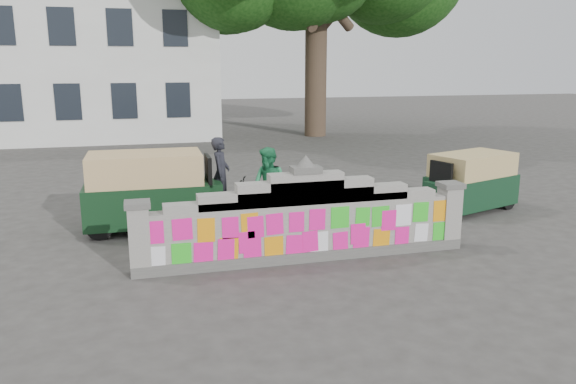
% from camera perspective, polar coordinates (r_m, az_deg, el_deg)
% --- Properties ---
extents(ground, '(100.00, 100.00, 0.00)m').
position_cam_1_polar(ground, '(10.75, 1.75, -6.86)').
color(ground, '#383533').
rests_on(ground, ground).
extents(parapet_wall, '(6.48, 0.44, 2.01)m').
position_cam_1_polar(parapet_wall, '(10.52, 1.79, -3.02)').
color(parapet_wall, '#4C4C49').
rests_on(parapet_wall, ground).
extents(building, '(16.00, 10.00, 8.90)m').
position_cam_1_polar(building, '(31.92, -23.01, 12.58)').
color(building, silver).
rests_on(building, ground).
extents(cyclist_bike, '(2.06, 1.30, 1.02)m').
position_cam_1_polar(cyclist_bike, '(13.38, -6.77, -0.69)').
color(cyclist_bike, black).
rests_on(cyclist_bike, ground).
extents(cyclist_rider, '(0.60, 0.73, 1.73)m').
position_cam_1_polar(cyclist_rider, '(13.31, -6.81, 0.79)').
color(cyclist_rider, black).
rests_on(cyclist_rider, ground).
extents(pedestrian, '(1.01, 1.09, 1.79)m').
position_cam_1_polar(pedestrian, '(12.84, -1.97, 0.57)').
color(pedestrian, '#248650').
rests_on(pedestrian, ground).
extents(rickshaw_left, '(3.12, 1.48, 1.72)m').
position_cam_1_polar(rickshaw_left, '(12.88, -13.83, 0.23)').
color(rickshaw_left, black).
rests_on(rickshaw_left, ground).
extents(rickshaw_right, '(2.70, 1.89, 1.45)m').
position_cam_1_polar(rickshaw_right, '(14.82, 17.99, 1.05)').
color(rickshaw_right, '#11331D').
rests_on(rickshaw_right, ground).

